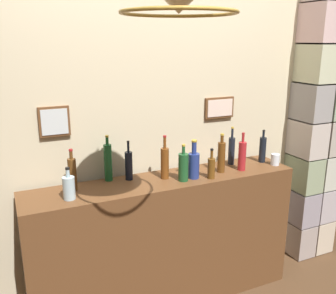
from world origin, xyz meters
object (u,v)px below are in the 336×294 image
at_px(liquor_bottle_brandy, 165,162).
at_px(liquor_bottle_vermouth, 211,167).
at_px(liquor_bottle_rum, 194,164).
at_px(liquor_bottle_rye, 69,187).
at_px(liquor_bottle_sherry, 263,149).
at_px(liquor_bottle_bourbon, 108,162).
at_px(liquor_bottle_whiskey, 221,156).
at_px(liquor_bottle_gin, 183,167).
at_px(liquor_bottle_port, 129,165).
at_px(liquor_bottle_tequila, 231,150).
at_px(glass_tumbler_rocks, 275,159).
at_px(liquor_bottle_vodka, 72,174).
at_px(liquor_bottle_mezcal, 242,156).

xyz_separation_m(liquor_bottle_brandy, liquor_bottle_vermouth, (0.30, -0.14, -0.04)).
relative_size(liquor_bottle_rum, liquor_bottle_rye, 1.35).
relative_size(liquor_bottle_sherry, liquor_bottle_bourbon, 0.81).
bearing_deg(liquor_bottle_whiskey, liquor_bottle_gin, -172.50).
bearing_deg(liquor_bottle_sherry, liquor_bottle_port, 176.53).
bearing_deg(liquor_bottle_gin, liquor_bottle_whiskey, 7.50).
bearing_deg(liquor_bottle_rum, liquor_bottle_tequila, 19.71).
distance_m(liquor_bottle_whiskey, liquor_bottle_tequila, 0.21).
bearing_deg(glass_tumbler_rocks, liquor_bottle_tequila, 152.52).
relative_size(liquor_bottle_sherry, liquor_bottle_vodka, 0.95).
height_order(liquor_bottle_brandy, liquor_bottle_sherry, liquor_bottle_brandy).
xyz_separation_m(liquor_bottle_sherry, liquor_bottle_vodka, (-1.50, 0.03, 0.01)).
distance_m(liquor_bottle_vodka, liquor_bottle_rye, 0.15).
bearing_deg(liquor_bottle_rye, liquor_bottle_whiskey, 1.82).
relative_size(liquor_bottle_mezcal, liquor_bottle_gin, 1.11).
bearing_deg(liquor_bottle_rum, liquor_bottle_bourbon, 160.24).
distance_m(liquor_bottle_gin, liquor_bottle_rum, 0.09).
bearing_deg(liquor_bottle_vermouth, liquor_bottle_mezcal, 10.65).
xyz_separation_m(liquor_bottle_port, liquor_bottle_whiskey, (0.67, -0.13, 0.01)).
bearing_deg(liquor_bottle_vodka, liquor_bottle_bourbon, 16.59).
distance_m(liquor_bottle_sherry, liquor_bottle_tequila, 0.26).
height_order(liquor_bottle_mezcal, liquor_bottle_port, liquor_bottle_mezcal).
relative_size(liquor_bottle_mezcal, liquor_bottle_whiskey, 0.99).
height_order(liquor_bottle_mezcal, liquor_bottle_rye, liquor_bottle_mezcal).
xyz_separation_m(liquor_bottle_port, glass_tumbler_rocks, (1.15, -0.17, -0.06)).
distance_m(liquor_bottle_mezcal, liquor_bottle_gin, 0.50).
bearing_deg(liquor_bottle_rum, liquor_bottle_mezcal, -0.27).
relative_size(liquor_bottle_gin, liquor_bottle_vodka, 0.94).
bearing_deg(liquor_bottle_port, liquor_bottle_mezcal, -11.00).
distance_m(liquor_bottle_mezcal, liquor_bottle_vermouth, 0.31).
xyz_separation_m(liquor_bottle_gin, liquor_bottle_vermouth, (0.20, -0.04, -0.02)).
bearing_deg(liquor_bottle_brandy, liquor_bottle_port, 160.87).
relative_size(liquor_bottle_whiskey, liquor_bottle_bourbon, 0.90).
bearing_deg(liquor_bottle_tequila, liquor_bottle_vodka, -178.90).
height_order(liquor_bottle_gin, liquor_bottle_vodka, liquor_bottle_vodka).
relative_size(liquor_bottle_rum, liquor_bottle_vermouth, 1.28).
xyz_separation_m(liquor_bottle_mezcal, liquor_bottle_port, (-0.84, 0.16, -0.01)).
distance_m(liquor_bottle_whiskey, liquor_bottle_rum, 0.25).
relative_size(liquor_bottle_whiskey, glass_tumbler_rocks, 3.32).
bearing_deg(liquor_bottle_rye, liquor_bottle_mezcal, 0.33).
height_order(liquor_bottle_sherry, liquor_bottle_tequila, liquor_bottle_tequila).
bearing_deg(liquor_bottle_tequila, liquor_bottle_bourbon, 176.86).
bearing_deg(liquor_bottle_vermouth, liquor_bottle_vodka, 168.89).
bearing_deg(liquor_bottle_vodka, liquor_bottle_port, 5.16).
bearing_deg(liquor_bottle_gin, liquor_bottle_sherry, 8.33).
height_order(liquor_bottle_rye, liquor_bottle_vermouth, liquor_bottle_vermouth).
bearing_deg(liquor_bottle_rum, liquor_bottle_vodka, 171.37).
height_order(liquor_bottle_whiskey, liquor_bottle_vermouth, liquor_bottle_whiskey).
xyz_separation_m(liquor_bottle_mezcal, liquor_bottle_rye, (-1.28, -0.01, -0.04)).
distance_m(liquor_bottle_gin, liquor_bottle_bourbon, 0.52).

